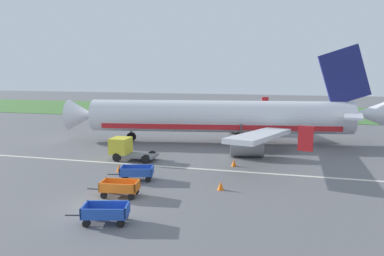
{
  "coord_description": "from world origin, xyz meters",
  "views": [
    {
      "loc": [
        10.94,
        -19.64,
        8.46
      ],
      "look_at": [
        2.05,
        14.93,
        2.8
      ],
      "focal_mm": 34.15,
      "sensor_mm": 36.0,
      "label": 1
    }
  ],
  "objects": [
    {
      "name": "ground_plane",
      "position": [
        0.0,
        0.0,
        0.0
      ],
      "size": [
        220.0,
        220.0,
        0.0
      ],
      "primitive_type": "plane",
      "color": "slate"
    },
    {
      "name": "grass_strip",
      "position": [
        0.0,
        55.93,
        0.03
      ],
      "size": [
        220.0,
        28.0,
        0.06
      ],
      "primitive_type": "cube",
      "color": "#477A38",
      "rests_on": "ground"
    },
    {
      "name": "apron_stripe",
      "position": [
        0.0,
        10.22,
        0.01
      ],
      "size": [
        120.0,
        0.36,
        0.01
      ],
      "primitive_type": "cube",
      "color": "silver",
      "rests_on": "ground"
    },
    {
      "name": "airplane",
      "position": [
        4.53,
        22.07,
        3.05
      ],
      "size": [
        37.6,
        30.32,
        11.34
      ],
      "color": "silver",
      "rests_on": "ground"
    },
    {
      "name": "baggage_cart_nearest",
      "position": [
        1.45,
        -2.11,
        0.6
      ],
      "size": [
        3.62,
        1.95,
        1.07
      ],
      "color": "#234CB2",
      "rests_on": "ground"
    },
    {
      "name": "baggage_cart_second_in_row",
      "position": [
        0.3,
        2.12,
        0.6
      ],
      "size": [
        3.62,
        1.71,
        1.07
      ],
      "color": "orange",
      "rests_on": "ground"
    },
    {
      "name": "baggage_cart_third_in_row",
      "position": [
        -0.06,
        5.88,
        0.6
      ],
      "size": [
        3.62,
        1.94,
        1.07
      ],
      "color": "#234CB2",
      "rests_on": "ground"
    },
    {
      "name": "service_truck_beside_carts",
      "position": [
        -3.68,
        11.73,
        1.1
      ],
      "size": [
        4.38,
        2.02,
        2.1
      ],
      "color": "slate",
      "rests_on": "ground"
    },
    {
      "name": "traffic_cone_near_plane",
      "position": [
        6.7,
        11.88,
        0.31
      ],
      "size": [
        0.47,
        0.47,
        0.62
      ],
      "primitive_type": "cone",
      "color": "orange",
      "rests_on": "ground"
    },
    {
      "name": "traffic_cone_mid_apron",
      "position": [
        -2.45,
        7.73,
        0.32
      ],
      "size": [
        0.49,
        0.49,
        0.65
      ],
      "primitive_type": "cone",
      "color": "orange",
      "rests_on": "ground"
    },
    {
      "name": "traffic_cone_by_carts",
      "position": [
        6.68,
        5.16,
        0.31
      ],
      "size": [
        0.47,
        0.47,
        0.62
      ],
      "primitive_type": "cone",
      "color": "orange",
      "rests_on": "ground"
    }
  ]
}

